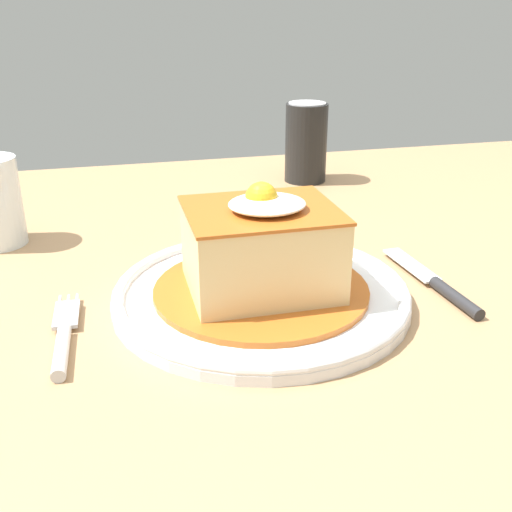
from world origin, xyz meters
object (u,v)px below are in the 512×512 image
object	(u,v)px
main_plate	(261,293)
knife	(442,287)
fork	(63,339)
soda_can	(306,143)

from	to	relation	value
main_plate	knife	xyz separation A→B (m)	(0.18, -0.03, -0.00)
main_plate	fork	bearing A→B (deg)	-168.89
fork	soda_can	distance (m)	0.56
fork	soda_can	xyz separation A→B (m)	(0.36, 0.43, 0.06)
soda_can	knife	bearing A→B (deg)	-89.42
fork	knife	xyz separation A→B (m)	(0.36, 0.01, -0.00)
main_plate	knife	world-z (taller)	main_plate
main_plate	knife	size ratio (longest dim) A/B	1.73
main_plate	soda_can	bearing A→B (deg)	65.90
fork	knife	size ratio (longest dim) A/B	0.85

